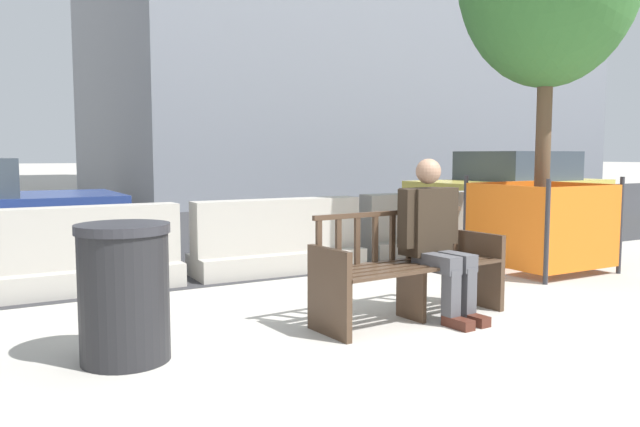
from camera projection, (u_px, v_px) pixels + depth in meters
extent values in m
plane|color=#B7B2A8|center=(474.00, 340.00, 4.54)|extent=(200.00, 200.00, 0.00)
cube|color=#333335|center=(155.00, 224.00, 12.05)|extent=(120.00, 12.00, 0.01)
cube|color=#473323|center=(329.00, 292.00, 4.63)|extent=(0.09, 0.52, 0.66)
cube|color=#473323|center=(480.00, 269.00, 5.54)|extent=(0.09, 0.52, 0.66)
cube|color=#473323|center=(411.00, 292.00, 5.10)|extent=(0.06, 0.33, 0.45)
cube|color=#473323|center=(431.00, 270.00, 4.89)|extent=(1.60, 0.19, 0.02)
cube|color=#473323|center=(421.00, 268.00, 4.98)|extent=(1.60, 0.19, 0.02)
cube|color=#473323|center=(411.00, 265.00, 5.07)|extent=(1.60, 0.19, 0.02)
cube|color=#473323|center=(402.00, 263.00, 5.17)|extent=(1.60, 0.19, 0.02)
cube|color=#473323|center=(393.00, 261.00, 5.26)|extent=(1.60, 0.19, 0.02)
cube|color=#473323|center=(393.00, 213.00, 5.23)|extent=(1.60, 0.16, 0.04)
cube|color=#473323|center=(319.00, 245.00, 4.83)|extent=(0.05, 0.03, 0.38)
cube|color=#473323|center=(338.00, 243.00, 4.94)|extent=(0.05, 0.03, 0.38)
cube|color=#473323|center=(357.00, 241.00, 5.04)|extent=(0.05, 0.03, 0.38)
cube|color=#473323|center=(375.00, 239.00, 5.15)|extent=(0.05, 0.03, 0.38)
cube|color=#473323|center=(392.00, 238.00, 5.25)|extent=(0.05, 0.03, 0.38)
cube|color=#473323|center=(409.00, 236.00, 5.36)|extent=(0.05, 0.03, 0.38)
cube|color=#473323|center=(425.00, 234.00, 5.46)|extent=(0.05, 0.03, 0.38)
cube|color=#473323|center=(440.00, 233.00, 5.57)|extent=(0.05, 0.03, 0.38)
cube|color=#473323|center=(455.00, 231.00, 5.67)|extent=(0.05, 0.03, 0.38)
cube|color=#473323|center=(331.00, 251.00, 4.58)|extent=(0.08, 0.46, 0.03)
cube|color=#473323|center=(483.00, 235.00, 5.50)|extent=(0.08, 0.46, 0.03)
cube|color=#2D2319|center=(426.00, 221.00, 5.22)|extent=(0.42, 0.27, 0.56)
sphere|color=#9E755B|center=(428.00, 171.00, 5.17)|extent=(0.21, 0.21, 0.21)
cube|color=#4C4C51|center=(436.00, 263.00, 5.02)|extent=(0.17, 0.45, 0.14)
cube|color=#4C4C51|center=(452.00, 261.00, 5.12)|extent=(0.17, 0.45, 0.14)
cube|color=#4C4C51|center=(451.00, 298.00, 4.90)|extent=(0.12, 0.12, 0.45)
cube|color=#4C4C51|center=(467.00, 295.00, 5.00)|extent=(0.12, 0.12, 0.45)
cube|color=#4C2319|center=(458.00, 323.00, 4.86)|extent=(0.13, 0.27, 0.08)
cube|color=#4C2319|center=(474.00, 320.00, 4.96)|extent=(0.13, 0.27, 0.08)
cube|color=#2D2319|center=(406.00, 219.00, 5.06)|extent=(0.10, 0.13, 0.48)
cube|color=#2D2319|center=(449.00, 215.00, 5.33)|extent=(0.10, 0.13, 0.48)
cube|color=#ADA89E|center=(278.00, 261.00, 7.20)|extent=(2.02, 0.73, 0.24)
cube|color=#ADA89E|center=(278.00, 225.00, 7.16)|extent=(2.01, 0.35, 0.60)
cube|color=#ADA89E|center=(78.00, 279.00, 6.15)|extent=(2.00, 0.68, 0.24)
cube|color=#ADA89E|center=(76.00, 237.00, 6.11)|extent=(2.00, 0.30, 0.60)
cube|color=gray|center=(428.00, 246.00, 8.39)|extent=(2.02, 0.75, 0.24)
cube|color=gray|center=(429.00, 215.00, 8.35)|extent=(2.01, 0.37, 0.60)
cylinder|color=brown|center=(543.00, 153.00, 7.18)|extent=(0.17, 0.17, 2.72)
cylinder|color=#2D2D33|center=(547.00, 232.00, 6.44)|extent=(0.05, 0.05, 1.10)
cylinder|color=#2D2D33|center=(620.00, 225.00, 7.04)|extent=(0.05, 0.05, 1.10)
cylinder|color=#2D2D33|center=(465.00, 221.00, 7.48)|extent=(0.05, 0.05, 1.10)
cylinder|color=#2D2D33|center=(535.00, 216.00, 8.08)|extent=(0.05, 0.05, 1.10)
cube|color=orange|center=(585.00, 229.00, 6.74)|extent=(1.21, 0.03, 0.92)
cube|color=orange|center=(502.00, 219.00, 7.78)|extent=(1.21, 0.03, 0.92)
cube|color=orange|center=(503.00, 226.00, 6.96)|extent=(0.03, 1.21, 0.92)
cube|color=orange|center=(575.00, 221.00, 7.56)|extent=(0.03, 1.21, 0.92)
cube|color=#DBC64C|center=(511.00, 194.00, 12.91)|extent=(4.34, 2.07, 0.56)
cube|color=#38424C|center=(518.00, 166.00, 12.95)|extent=(2.14, 1.76, 0.59)
cylinder|color=black|center=(500.00, 211.00, 11.47)|extent=(0.65, 0.25, 0.64)
cylinder|color=black|center=(433.00, 204.00, 12.99)|extent=(0.65, 0.25, 0.64)
cylinder|color=black|center=(589.00, 204.00, 12.87)|extent=(0.65, 0.25, 0.64)
cylinder|color=black|center=(519.00, 199.00, 14.39)|extent=(0.65, 0.25, 0.64)
cylinder|color=black|center=(45.00, 224.00, 9.23)|extent=(0.64, 0.22, 0.64)
cylinder|color=black|center=(61.00, 238.00, 7.70)|extent=(0.64, 0.22, 0.64)
cylinder|color=#232326|center=(124.00, 297.00, 4.06)|extent=(0.58, 0.58, 0.84)
cylinder|color=#2D2D33|center=(122.00, 228.00, 4.02)|extent=(0.60, 0.60, 0.06)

